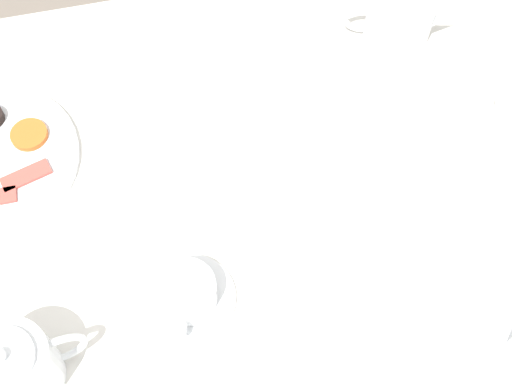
# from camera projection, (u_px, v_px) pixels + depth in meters

# --- Properties ---
(ground_plane) EXTENTS (8.00, 8.00, 0.00)m
(ground_plane) POSITION_uv_depth(u_px,v_px,m) (256.00, 338.00, 1.82)
(ground_plane) COLOR #70665B
(table) EXTENTS (0.94, 1.22, 0.77)m
(table) POSITION_uv_depth(u_px,v_px,m) (256.00, 217.00, 1.20)
(table) COLOR silver
(table) RESTS_ON ground_plane
(teapot_near) EXTENTS (0.12, 0.20, 0.12)m
(teapot_near) POSITION_uv_depth(u_px,v_px,m) (15.00, 367.00, 0.96)
(teapot_near) COLOR white
(teapot_near) RESTS_ON table
(teapot_far) EXTENTS (0.12, 0.20, 0.12)m
(teapot_far) POSITION_uv_depth(u_px,v_px,m) (399.00, 17.00, 1.25)
(teapot_far) COLOR white
(teapot_far) RESTS_ON table
(teacup_with_saucer_right) EXTENTS (0.14, 0.14, 0.06)m
(teacup_with_saucer_right) POSITION_uv_depth(u_px,v_px,m) (187.00, 294.00, 1.04)
(teacup_with_saucer_right) COLOR white
(teacup_with_saucer_right) RESTS_ON table
(water_glass_tall) EXTENTS (0.07, 0.07, 0.10)m
(water_glass_tall) POSITION_uv_depth(u_px,v_px,m) (462.00, 164.00, 1.11)
(water_glass_tall) COLOR white
(water_glass_tall) RESTS_ON table
(creamer_jug) EXTENTS (0.08, 0.06, 0.05)m
(creamer_jug) POSITION_uv_depth(u_px,v_px,m) (509.00, 119.00, 1.18)
(creamer_jug) COLOR white
(creamer_jug) RESTS_ON table
(napkin_folded) EXTENTS (0.18, 0.18, 0.01)m
(napkin_folded) POSITION_uv_depth(u_px,v_px,m) (376.00, 263.00, 1.08)
(napkin_folded) COLOR white
(napkin_folded) RESTS_ON table
(fork_by_plate) EXTENTS (0.07, 0.17, 0.00)m
(fork_by_plate) POSITION_uv_depth(u_px,v_px,m) (224.00, 170.00, 1.16)
(fork_by_plate) COLOR silver
(fork_by_plate) RESTS_ON table
(spoon_for_tea) EXTENTS (0.10, 0.14, 0.00)m
(spoon_for_tea) POSITION_uv_depth(u_px,v_px,m) (252.00, 78.00, 1.25)
(spoon_for_tea) COLOR silver
(spoon_for_tea) RESTS_ON table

